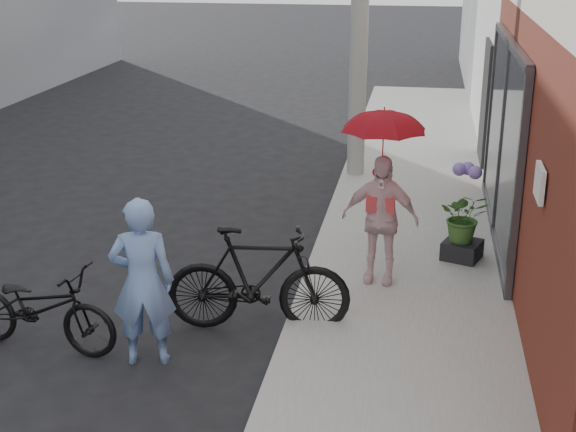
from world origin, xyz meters
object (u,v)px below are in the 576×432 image
(bike_left, at_px, (39,308))
(bike_right, at_px, (258,280))
(planter, at_px, (462,250))
(officer, at_px, (142,282))
(kimono_woman, at_px, (380,219))

(bike_left, bearing_deg, bike_right, -62.42)
(bike_right, height_order, planter, bike_right)
(officer, relative_size, kimono_woman, 1.12)
(bike_left, height_order, bike_right, bike_right)
(bike_right, distance_m, planter, 2.92)
(kimono_woman, bearing_deg, bike_left, -141.94)
(kimono_woman, bearing_deg, bike_right, -127.07)
(officer, distance_m, planter, 4.16)
(officer, distance_m, kimono_woman, 2.86)
(officer, xyz_separation_m, kimono_woman, (2.05, 1.99, 0.04))
(officer, relative_size, planter, 3.91)
(officer, bearing_deg, bike_left, -17.41)
(officer, height_order, bike_left, officer)
(bike_left, xyz_separation_m, kimono_woman, (3.15, 1.93, 0.42))
(bike_right, bearing_deg, kimono_woman, -49.64)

